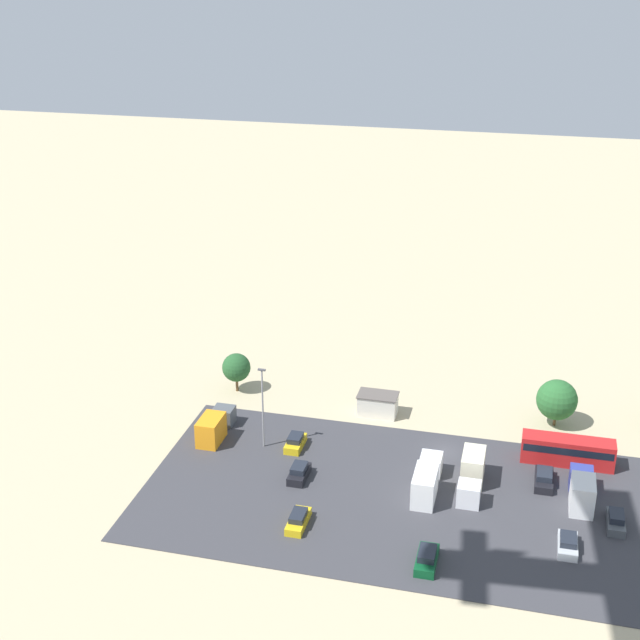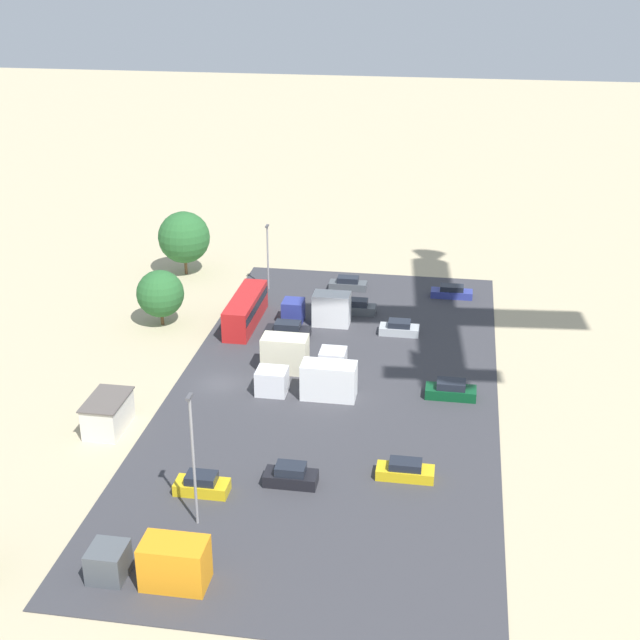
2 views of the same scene
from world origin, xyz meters
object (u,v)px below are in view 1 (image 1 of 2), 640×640
object	(u,v)px
parked_truck_0	(582,490)
parked_car_4	(298,520)
parked_car_8	(568,544)
parked_car_1	(299,473)
parked_car_2	(544,479)
shed_building	(378,404)
parked_car_6	(427,559)
parked_truck_1	(427,480)
parked_car_7	(616,521)
parked_car_5	(295,442)
parked_truck_3	(472,474)
bus	(568,450)
parked_truck_2	(215,426)

from	to	relation	value
parked_truck_0	parked_car_4	bearing A→B (deg)	-158.53
parked_car_4	parked_truck_0	bearing A→B (deg)	21.47
parked_car_8	parked_car_1	bearing A→B (deg)	-11.54
parked_car_2	shed_building	bearing A→B (deg)	-28.55
shed_building	parked_car_2	bearing A→B (deg)	151.45
parked_car_6	parked_truck_1	distance (m)	12.50
parked_car_2	parked_car_7	bearing A→B (deg)	139.05
parked_car_5	parked_truck_0	distance (m)	32.95
parked_car_5	parked_car_6	distance (m)	25.52
parked_car_6	parked_truck_3	xyz separation A→B (m)	(-2.94, -14.51, 0.93)
bus	parked_car_4	size ratio (longest dim) A/B	2.35
parked_car_1	parked_car_6	size ratio (longest dim) A/B	0.89
bus	shed_building	bearing A→B (deg)	-105.06
parked_car_5	parked_truck_1	distance (m)	17.34
parked_car_2	parked_truck_3	xyz separation A→B (m)	(7.77, 2.57, 0.94)
shed_building	parked_truck_1	bearing A→B (deg)	117.59
parked_car_2	parked_car_7	size ratio (longest dim) A/B	1.11
parked_car_6	bus	bearing A→B (deg)	-120.78
bus	parked_car_8	distance (m)	16.50
parked_truck_2	parked_truck_3	bearing A→B (deg)	-6.46
parked_car_2	parked_truck_2	world-z (taller)	parked_truck_2
shed_building	bus	bearing A→B (deg)	164.94
parked_car_4	parked_car_6	size ratio (longest dim) A/B	0.98
shed_building	parked_car_7	bearing A→B (deg)	147.87
parked_car_5	parked_truck_2	size ratio (longest dim) A/B	0.52
parked_car_4	parked_car_7	world-z (taller)	parked_car_7
parked_car_5	parked_truck_3	world-z (taller)	parked_truck_3
parked_car_1	parked_truck_3	bearing A→B (deg)	8.67
parked_truck_2	parked_car_1	bearing A→B (deg)	-27.46
parked_car_6	parked_car_8	bearing A→B (deg)	-156.68
parked_truck_0	parked_car_6	bearing A→B (deg)	-135.72
parked_car_6	parked_truck_1	size ratio (longest dim) A/B	0.50
parked_car_2	parked_car_8	xyz separation A→B (m)	(-2.48, 11.39, -0.05)
parked_truck_1	bus	bearing A→B (deg)	33.27
bus	parked_car_5	distance (m)	31.60
parked_car_1	parked_car_8	distance (m)	29.72
parked_car_8	parked_truck_3	xyz separation A→B (m)	(10.25, -8.82, 0.99)
shed_building	parked_truck_3	bearing A→B (deg)	133.23
shed_building	parked_car_1	bearing A→B (deg)	70.99
parked_car_8	parked_truck_0	size ratio (longest dim) A/B	0.57
parked_truck_0	parked_truck_2	xyz separation A→B (m)	(42.87, -3.80, -0.15)
parked_car_1	parked_car_4	distance (m)	8.81
parked_car_6	parked_truck_2	distance (m)	33.54
parked_car_1	parked_car_7	bearing A→B (deg)	-1.48
parked_car_5	parked_truck_0	world-z (taller)	parked_truck_0
bus	parked_truck_0	distance (m)	8.03
parked_car_1	parked_truck_0	bearing A→B (deg)	4.89
parked_car_1	parked_truck_3	xyz separation A→B (m)	(-18.87, -2.88, 0.91)
parked_car_6	parked_truck_2	bearing A→B (deg)	-32.56
shed_building	parked_truck_0	xyz separation A→B (m)	(-24.75, 14.19, 0.24)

